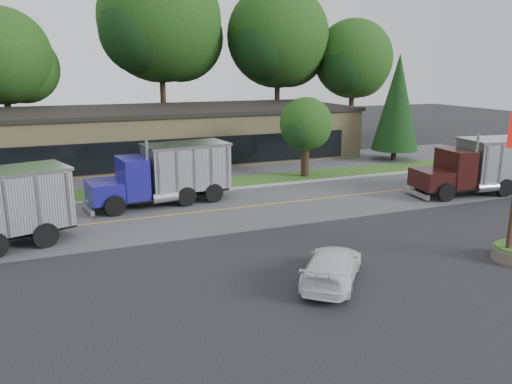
# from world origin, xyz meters

# --- Properties ---
(ground) EXTENTS (140.00, 140.00, 0.00)m
(ground) POSITION_xyz_m (0.00, 0.00, 0.00)
(ground) COLOR #2E2E33
(ground) RESTS_ON ground
(road) EXTENTS (60.00, 8.00, 0.02)m
(road) POSITION_xyz_m (0.00, 9.00, 0.00)
(road) COLOR slate
(road) RESTS_ON ground
(center_line) EXTENTS (60.00, 0.12, 0.01)m
(center_line) POSITION_xyz_m (0.00, 9.00, 0.00)
(center_line) COLOR gold
(center_line) RESTS_ON ground
(curb) EXTENTS (60.00, 0.30, 0.12)m
(curb) POSITION_xyz_m (0.00, 13.20, 0.00)
(curb) COLOR #9E9E99
(curb) RESTS_ON ground
(grass_verge) EXTENTS (60.00, 3.40, 0.03)m
(grass_verge) POSITION_xyz_m (0.00, 15.00, 0.00)
(grass_verge) COLOR #2B5F20
(grass_verge) RESTS_ON ground
(far_parking) EXTENTS (60.00, 7.00, 0.02)m
(far_parking) POSITION_xyz_m (0.00, 20.00, 0.00)
(far_parking) COLOR slate
(far_parking) RESTS_ON ground
(strip_mall) EXTENTS (32.00, 12.00, 4.00)m
(strip_mall) POSITION_xyz_m (2.00, 26.00, 2.00)
(strip_mall) COLOR tan
(strip_mall) RESTS_ON ground
(tree_far_b) EXTENTS (8.94, 8.42, 12.76)m
(tree_far_b) POSITION_xyz_m (-9.86, 34.11, 8.14)
(tree_far_b) COLOR #382619
(tree_far_b) RESTS_ON ground
(tree_far_c) EXTENTS (12.56, 11.82, 17.92)m
(tree_far_c) POSITION_xyz_m (4.19, 34.15, 11.44)
(tree_far_c) COLOR #382619
(tree_far_c) RESTS_ON ground
(tree_far_d) EXTENTS (11.21, 10.55, 15.98)m
(tree_far_d) POSITION_xyz_m (16.17, 33.13, 10.20)
(tree_far_d) COLOR #382619
(tree_far_d) RESTS_ON ground
(tree_far_e) EXTENTS (8.87, 8.35, 12.65)m
(tree_far_e) POSITION_xyz_m (24.14, 31.11, 8.07)
(tree_far_e) COLOR #382619
(tree_far_e) RESTS_ON ground
(evergreen_right) EXTENTS (3.83, 3.83, 8.71)m
(evergreen_right) POSITION_xyz_m (20.00, 18.00, 4.78)
(evergreen_right) COLOR #382619
(evergreen_right) RESTS_ON ground
(tree_verge) EXTENTS (3.94, 3.71, 5.62)m
(tree_verge) POSITION_xyz_m (10.06, 15.05, 3.57)
(tree_verge) COLOR #382619
(tree_verge) RESTS_ON ground
(dump_truck_blue) EXTENTS (8.19, 3.51, 3.36)m
(dump_truck_blue) POSITION_xyz_m (-0.60, 11.53, 1.80)
(dump_truck_blue) COLOR black
(dump_truck_blue) RESTS_ON ground
(dump_truck_maroon) EXTENTS (8.42, 3.47, 3.36)m
(dump_truck_maroon) POSITION_xyz_m (17.92, 6.47, 1.81)
(dump_truck_maroon) COLOR black
(dump_truck_maroon) RESTS_ON ground
(rally_car) EXTENTS (4.16, 4.48, 1.27)m
(rally_car) POSITION_xyz_m (2.47, -1.51, 0.63)
(rally_car) COLOR white
(rally_car) RESTS_ON ground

